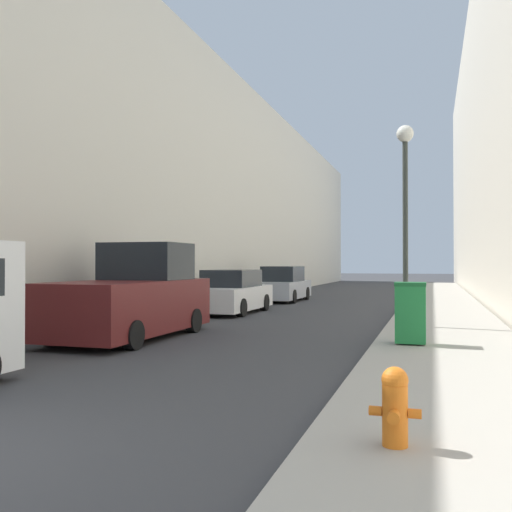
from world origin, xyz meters
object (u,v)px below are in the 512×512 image
parked_sedan_near (232,293)px  trash_bin (411,312)px  fire_hydrant (395,404)px  parked_sedan_far (283,285)px  lamppost (405,195)px  pickup_truck (132,298)px

parked_sedan_near → trash_bin: bearing=-48.7°
fire_hydrant → trash_bin: size_ratio=0.57×
trash_bin → parked_sedan_far: (-6.54, 14.62, -0.05)m
lamppost → pickup_truck: lamppost is taller
fire_hydrant → parked_sedan_near: parked_sedan_near is taller
parked_sedan_far → parked_sedan_near: bearing=-91.2°
pickup_truck → lamppost: bearing=27.1°
fire_hydrant → trash_bin: (-0.11, 6.92, 0.28)m
lamppost → parked_sedan_far: bearing=119.6°
pickup_truck → fire_hydrant: bearing=-46.5°
trash_bin → lamppost: bearing=94.1°
pickup_truck → trash_bin: bearing=-2.1°
lamppost → pickup_truck: size_ratio=1.05×
trash_bin → parked_sedan_far: parked_sedan_far is taller
parked_sedan_near → parked_sedan_far: (0.15, 6.99, 0.03)m
lamppost → parked_sedan_far: 13.07m
trash_bin → parked_sedan_near: (-6.69, 7.63, -0.08)m
fire_hydrant → parked_sedan_near: bearing=115.0°
trash_bin → parked_sedan_near: parked_sedan_near is taller
lamppost → parked_sedan_far: (-6.29, 11.08, -2.92)m
lamppost → parked_sedan_near: bearing=147.6°
parked_sedan_near → parked_sedan_far: size_ratio=0.98×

